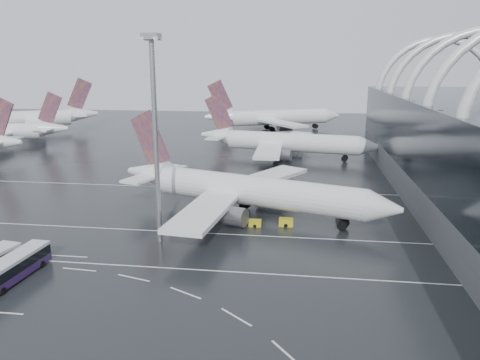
# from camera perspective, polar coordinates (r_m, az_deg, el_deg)

# --- Properties ---
(ground) EXTENTS (420.00, 420.00, 0.00)m
(ground) POSITION_cam_1_polar(r_m,az_deg,el_deg) (68.49, -10.43, -9.69)
(ground) COLOR black
(ground) RESTS_ON ground
(lane_marking_near) EXTENTS (120.00, 0.25, 0.01)m
(lane_marking_near) POSITION_cam_1_polar(r_m,az_deg,el_deg) (66.76, -10.97, -10.36)
(lane_marking_near) COLOR silver
(lane_marking_near) RESTS_ON ground
(lane_marking_mid) EXTENTS (120.00, 0.25, 0.01)m
(lane_marking_mid) POSITION_cam_1_polar(r_m,az_deg,el_deg) (79.12, -7.75, -6.27)
(lane_marking_mid) COLOR silver
(lane_marking_mid) RESTS_ON ground
(lane_marking_far) EXTENTS (120.00, 0.25, 0.01)m
(lane_marking_far) POSITION_cam_1_polar(r_m,az_deg,el_deg) (105.09, -3.73, -1.04)
(lane_marking_far) COLOR silver
(lane_marking_far) RESTS_ON ground
(airliner_main) EXTENTS (53.22, 46.14, 18.49)m
(airliner_main) POSITION_cam_1_polar(r_m,az_deg,el_deg) (85.71, 0.43, -1.29)
(airliner_main) COLOR white
(airliner_main) RESTS_ON ground
(airliner_gate_b) EXTENTS (53.52, 47.42, 18.65)m
(airliner_gate_b) POSITION_cam_1_polar(r_m,az_deg,el_deg) (138.58, 5.23, 4.59)
(airliner_gate_b) COLOR white
(airliner_gate_b) RESTS_ON ground
(airliner_gate_c) EXTENTS (56.39, 51.51, 21.06)m
(airliner_gate_c) POSITION_cam_1_polar(r_m,az_deg,el_deg) (195.73, 3.91, 7.56)
(airliner_gate_c) COLOR white
(airliner_gate_c) RESTS_ON ground
(jet_remote_mid) EXTENTS (41.71, 33.69, 18.14)m
(jet_remote_mid) POSITION_cam_1_polar(r_m,az_deg,el_deg) (179.36, -26.23, 5.37)
(jet_remote_mid) COLOR white
(jet_remote_mid) RESTS_ON ground
(jet_remote_far) EXTENTS (45.65, 37.44, 21.63)m
(jet_remote_far) POSITION_cam_1_polar(r_m,az_deg,el_deg) (207.46, -23.50, 6.89)
(jet_remote_far) COLOR white
(jet_remote_far) RESTS_ON ground
(bus_row_near_d) EXTENTS (3.62, 12.67, 3.08)m
(bus_row_near_d) POSITION_cam_1_polar(r_m,az_deg,el_deg) (68.05, -25.91, -9.56)
(bus_row_near_d) COLOR #2C1441
(bus_row_near_d) RESTS_ON ground
(floodlight_mast) EXTENTS (2.41, 2.41, 31.44)m
(floodlight_mast) POSITION_cam_1_polar(r_m,az_deg,el_deg) (70.67, -10.37, 7.71)
(floodlight_mast) COLOR gray
(floodlight_mast) RESTS_ON ground
(gse_cart_belly_a) EXTENTS (2.45, 1.44, 1.33)m
(gse_cart_belly_a) POSITION_cam_1_polar(r_m,az_deg,el_deg) (81.33, 5.63, -5.14)
(gse_cart_belly_a) COLOR gold
(gse_cart_belly_a) RESTS_ON ground
(gse_cart_belly_b) EXTENTS (1.90, 1.13, 1.04)m
(gse_cart_belly_b) POSITION_cam_1_polar(r_m,az_deg,el_deg) (95.48, 11.03, -2.51)
(gse_cart_belly_b) COLOR slate
(gse_cart_belly_b) RESTS_ON ground
(gse_cart_belly_c) EXTENTS (2.12, 1.25, 1.16)m
(gse_cart_belly_c) POSITION_cam_1_polar(r_m,az_deg,el_deg) (80.83, 1.85, -5.27)
(gse_cart_belly_c) COLOR gold
(gse_cart_belly_c) RESTS_ON ground
(gse_cart_belly_d) EXTENTS (2.07, 1.22, 1.13)m
(gse_cart_belly_d) POSITION_cam_1_polar(r_m,az_deg,el_deg) (87.39, 12.28, -4.10)
(gse_cart_belly_d) COLOR slate
(gse_cart_belly_d) RESTS_ON ground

